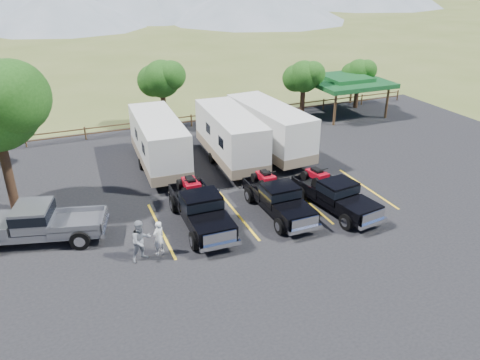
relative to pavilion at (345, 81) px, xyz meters
name	(u,v)px	position (x,y,z in m)	size (l,w,h in m)	color
ground	(311,246)	(-13.00, -17.00, -2.79)	(320.00, 320.00, 0.00)	#505D27
asphalt_lot	(281,216)	(-13.00, -14.00, -2.77)	(44.00, 34.00, 0.04)	black
stall_lines	(273,207)	(-13.00, -13.00, -2.74)	(12.12, 5.50, 0.01)	yellow
tree_ne_a	(303,77)	(-4.03, 0.01, 0.69)	(3.11, 2.92, 4.76)	black
tree_ne_b	(359,73)	(1.98, 1.01, 0.34)	(2.77, 2.59, 4.27)	black
tree_north	(161,79)	(-15.03, 2.02, 1.05)	(3.46, 3.24, 5.25)	black
rail_fence	(215,116)	(-11.00, 1.50, -2.18)	(36.12, 0.12, 1.00)	#513522
pavilion	(345,81)	(0.00, 0.00, 0.00)	(6.20, 6.20, 3.22)	#513522
rig_left	(200,207)	(-17.05, -13.24, -1.80)	(2.16, 5.90, 1.96)	black
rig_center	(278,197)	(-13.03, -13.62, -1.87)	(2.00, 5.49, 1.83)	black
rig_right	(334,194)	(-10.15, -14.37, -1.86)	(2.56, 5.70, 1.84)	black
trailer_left	(159,143)	(-17.23, -5.74, -1.04)	(2.75, 9.38, 3.25)	white
trailer_center	(230,137)	(-12.84, -6.51, -1.03)	(2.78, 9.47, 3.29)	white
trailer_right	(269,130)	(-9.97, -6.20, -1.00)	(3.09, 9.64, 3.34)	white
pickup_silver	(38,223)	(-24.33, -11.87, -1.79)	(6.42, 3.45, 1.84)	gray
person_a	(159,238)	(-19.51, -14.98, -1.94)	(0.59, 0.39, 1.62)	silver
person_b	(141,241)	(-20.30, -15.14, -1.80)	(0.92, 0.72, 1.90)	gray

